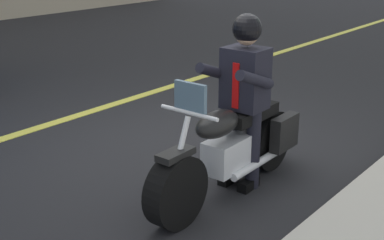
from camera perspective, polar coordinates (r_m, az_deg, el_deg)
The scene contains 4 objects.
ground_plane at distance 6.21m, azimuth -0.90°, elevation -3.40°, with size 80.00×80.00×0.00m, color black.
lane_center_stripe at distance 7.58m, azimuth -12.47°, elevation 0.46°, with size 60.00×0.16×0.01m, color #E5DB4C.
motorcycle_main at distance 5.10m, azimuth 4.38°, elevation -3.17°, with size 2.21×0.62×1.26m.
rider_main at distance 5.06m, azimuth 5.73°, elevation 3.61°, with size 0.63×0.55×1.74m.
Camera 1 is at (4.34, 3.73, 2.40)m, focal length 48.72 mm.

